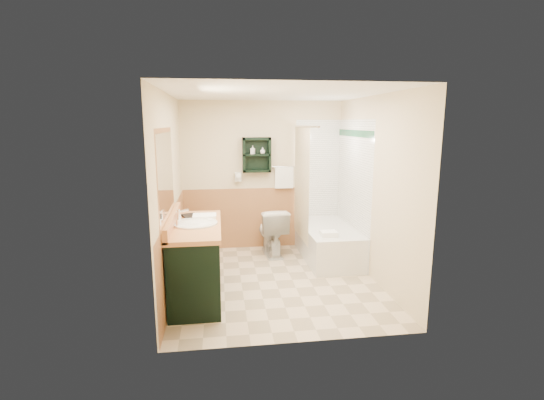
{
  "coord_description": "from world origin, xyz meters",
  "views": [
    {
      "loc": [
        -0.71,
        -4.85,
        2.05
      ],
      "look_at": [
        -0.02,
        0.2,
        1.05
      ],
      "focal_mm": 26.0,
      "sensor_mm": 36.0,
      "label": 1
    }
  ],
  "objects_px": {
    "bathtub": "(328,243)",
    "wall_shelf": "(257,155)",
    "vanity_book": "(183,208)",
    "soap_bottle_a": "(253,152)",
    "hair_dryer": "(238,177)",
    "vanity": "(197,261)",
    "soap_bottle_b": "(263,151)",
    "toilet": "(272,232)"
  },
  "relations": [
    {
      "from": "bathtub",
      "to": "soap_bottle_b",
      "type": "height_order",
      "value": "soap_bottle_b"
    },
    {
      "from": "bathtub",
      "to": "wall_shelf",
      "type": "bearing_deg",
      "value": 148.39
    },
    {
      "from": "wall_shelf",
      "to": "bathtub",
      "type": "xyz_separation_m",
      "value": [
        1.03,
        -0.63,
        -1.3
      ]
    },
    {
      "from": "vanity",
      "to": "vanity_book",
      "type": "relative_size",
      "value": 5.7
    },
    {
      "from": "hair_dryer",
      "to": "vanity",
      "type": "height_order",
      "value": "hair_dryer"
    },
    {
      "from": "wall_shelf",
      "to": "vanity_book",
      "type": "xyz_separation_m",
      "value": [
        -1.06,
        -1.4,
        -0.53
      ]
    },
    {
      "from": "hair_dryer",
      "to": "vanity_book",
      "type": "relative_size",
      "value": 0.97
    },
    {
      "from": "toilet",
      "to": "vanity_book",
      "type": "bearing_deg",
      "value": 35.64
    },
    {
      "from": "vanity_book",
      "to": "vanity",
      "type": "bearing_deg",
      "value": -84.89
    },
    {
      "from": "wall_shelf",
      "to": "vanity",
      "type": "relative_size",
      "value": 0.39
    },
    {
      "from": "vanity",
      "to": "bathtub",
      "type": "xyz_separation_m",
      "value": [
        1.92,
        1.1,
        -0.2
      ]
    },
    {
      "from": "soap_bottle_a",
      "to": "soap_bottle_b",
      "type": "distance_m",
      "value": 0.16
    },
    {
      "from": "wall_shelf",
      "to": "toilet",
      "type": "relative_size",
      "value": 0.73
    },
    {
      "from": "wall_shelf",
      "to": "vanity",
      "type": "distance_m",
      "value": 2.24
    },
    {
      "from": "toilet",
      "to": "soap_bottle_b",
      "type": "height_order",
      "value": "soap_bottle_b"
    },
    {
      "from": "soap_bottle_b",
      "to": "soap_bottle_a",
      "type": "bearing_deg",
      "value": 180.0
    },
    {
      "from": "hair_dryer",
      "to": "soap_bottle_a",
      "type": "relative_size",
      "value": 1.81
    },
    {
      "from": "bathtub",
      "to": "vanity_book",
      "type": "xyz_separation_m",
      "value": [
        -2.08,
        -0.77,
        0.77
      ]
    },
    {
      "from": "vanity_book",
      "to": "soap_bottle_a",
      "type": "distance_m",
      "value": 1.81
    },
    {
      "from": "toilet",
      "to": "wall_shelf",
      "type": "bearing_deg",
      "value": -64.01
    },
    {
      "from": "toilet",
      "to": "vanity_book",
      "type": "xyz_separation_m",
      "value": [
        -1.26,
        -1.07,
        0.65
      ]
    },
    {
      "from": "vanity",
      "to": "soap_bottle_b",
      "type": "height_order",
      "value": "soap_bottle_b"
    },
    {
      "from": "toilet",
      "to": "vanity_book",
      "type": "distance_m",
      "value": 1.77
    },
    {
      "from": "soap_bottle_a",
      "to": "soap_bottle_b",
      "type": "height_order",
      "value": "soap_bottle_b"
    },
    {
      "from": "soap_bottle_b",
      "to": "wall_shelf",
      "type": "bearing_deg",
      "value": 176.98
    },
    {
      "from": "vanity",
      "to": "wall_shelf",
      "type": "bearing_deg",
      "value": 62.68
    },
    {
      "from": "hair_dryer",
      "to": "toilet",
      "type": "distance_m",
      "value": 1.03
    },
    {
      "from": "hair_dryer",
      "to": "vanity",
      "type": "distance_m",
      "value": 2.0
    },
    {
      "from": "hair_dryer",
      "to": "soap_bottle_a",
      "type": "bearing_deg",
      "value": -7.21
    },
    {
      "from": "vanity",
      "to": "soap_bottle_b",
      "type": "xyz_separation_m",
      "value": [
        0.99,
        1.73,
        1.16
      ]
    },
    {
      "from": "hair_dryer",
      "to": "wall_shelf",
      "type": "bearing_deg",
      "value": -4.76
    },
    {
      "from": "toilet",
      "to": "vanity",
      "type": "bearing_deg",
      "value": 47.33
    },
    {
      "from": "wall_shelf",
      "to": "bathtub",
      "type": "distance_m",
      "value": 1.77
    },
    {
      "from": "vanity",
      "to": "soap_bottle_a",
      "type": "distance_m",
      "value": 2.23
    },
    {
      "from": "wall_shelf",
      "to": "soap_bottle_b",
      "type": "distance_m",
      "value": 0.11
    },
    {
      "from": "vanity_book",
      "to": "soap_bottle_a",
      "type": "height_order",
      "value": "soap_bottle_a"
    },
    {
      "from": "bathtub",
      "to": "vanity_book",
      "type": "bearing_deg",
      "value": -159.75
    },
    {
      "from": "vanity",
      "to": "soap_bottle_b",
      "type": "distance_m",
      "value": 2.3
    },
    {
      "from": "soap_bottle_b",
      "to": "hair_dryer",
      "type": "bearing_deg",
      "value": 175.66
    },
    {
      "from": "soap_bottle_a",
      "to": "vanity_book",
      "type": "bearing_deg",
      "value": -125.56
    },
    {
      "from": "toilet",
      "to": "soap_bottle_a",
      "type": "distance_m",
      "value": 1.29
    },
    {
      "from": "soap_bottle_b",
      "to": "vanity_book",
      "type": "bearing_deg",
      "value": -129.62
    }
  ]
}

